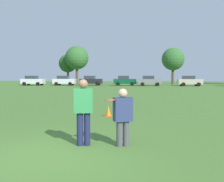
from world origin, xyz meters
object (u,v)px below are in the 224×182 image
object	(u,v)px
parked_car_mid_left	(64,81)
parked_car_far_right	(190,81)
parked_car_near_right	(149,81)
frisbee	(110,100)
parked_car_near_left	(33,81)
traffic_cone	(108,111)
player_thrower	(83,108)
player_defender	(123,114)
parked_car_center	(91,80)
parked_car_mid_right	(125,81)

from	to	relation	value
parked_car_mid_left	parked_car_far_right	distance (m)	22.95
parked_car_far_right	parked_car_mid_left	bearing A→B (deg)	-179.26
parked_car_near_right	parked_car_far_right	xyz separation A→B (m)	(7.04, 0.39, 0.00)
frisbee	parked_car_near_left	distance (m)	44.62
traffic_cone	parked_car_far_right	distance (m)	36.88
parked_car_near_right	parked_car_near_left	bearing A→B (deg)	-177.76
player_thrower	traffic_cone	bearing A→B (deg)	91.56
player_defender	parked_car_center	distance (m)	42.39
frisbee	parked_car_near_left	size ratio (longest dim) A/B	0.06
player_thrower	frisbee	world-z (taller)	player_thrower
player_defender	parked_car_center	world-z (taller)	parked_car_center
frisbee	parked_car_mid_left	size ratio (longest dim) A/B	0.06
parked_car_near_right	player_thrower	bearing A→B (deg)	-92.26
parked_car_mid_left	parked_car_center	world-z (taller)	same
player_thrower	parked_car_mid_left	distance (m)	42.72
player_thrower	frisbee	distance (m)	0.75
player_defender	parked_car_far_right	size ratio (longest dim) A/B	0.34
traffic_cone	parked_car_mid_right	distance (m)	36.70
parked_car_mid_right	parked_car_far_right	bearing A→B (deg)	-3.78
frisbee	parked_car_near_right	size ratio (longest dim) A/B	0.06
traffic_cone	parked_car_far_right	xyz separation A→B (m)	(8.75, 35.82, 0.69)
parked_car_near_left	frisbee	bearing A→B (deg)	-62.10
player_thrower	parked_car_center	size ratio (longest dim) A/B	0.39
parked_car_center	parked_car_mid_right	xyz separation A→B (m)	(6.43, 0.14, 0.00)
parked_car_mid_left	parked_car_near_left	bearing A→B (deg)	-170.82
parked_car_center	parked_car_mid_right	distance (m)	6.43
frisbee	parked_car_mid_right	world-z (taller)	parked_car_mid_right
parked_car_mid_right	parked_car_near_right	bearing A→B (deg)	-14.28
player_thrower	parked_car_center	world-z (taller)	parked_car_center
player_thrower	frisbee	size ratio (longest dim) A/B	6.19
traffic_cone	parked_car_near_right	distance (m)	35.48
parked_car_mid_left	parked_car_near_right	size ratio (longest dim) A/B	1.00
parked_car_near_left	parked_car_mid_right	size ratio (longest dim) A/B	1.00
player_thrower	parked_car_near_left	world-z (taller)	parked_car_near_left
parked_car_mid_left	parked_car_mid_right	distance (m)	11.42
parked_car_center	parked_car_far_right	bearing A→B (deg)	-2.00
player_defender	parked_car_center	xyz separation A→B (m)	(-10.39, 41.09, 0.12)
player_thrower	player_defender	distance (m)	1.01
parked_car_center	frisbee	bearing A→B (deg)	-76.27
parked_car_mid_right	frisbee	bearing A→B (deg)	-84.95
parked_car_mid_right	parked_car_near_left	bearing A→B (deg)	-173.35
parked_car_near_left	parked_car_near_right	bearing A→B (deg)	2.24
player_thrower	parked_car_mid_right	size ratio (longest dim) A/B	0.39
parked_car_near_right	parked_car_far_right	bearing A→B (deg)	3.19
frisbee	parked_car_center	size ratio (longest dim) A/B	0.06
frisbee	parked_car_mid_left	xyz separation A→B (m)	(-15.03, 40.38, -0.26)
parked_car_mid_right	parked_car_center	bearing A→B (deg)	-178.78
frisbee	parked_car_far_right	xyz separation A→B (m)	(7.92, 40.67, -0.26)
traffic_cone	parked_car_center	xyz separation A→B (m)	(-9.27, 36.45, 0.69)
parked_car_mid_right	parked_car_far_right	size ratio (longest dim) A/B	1.00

